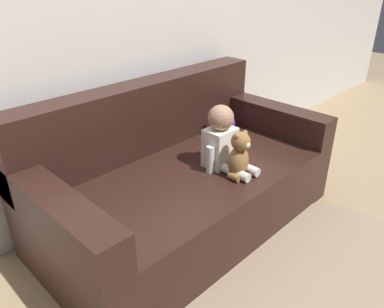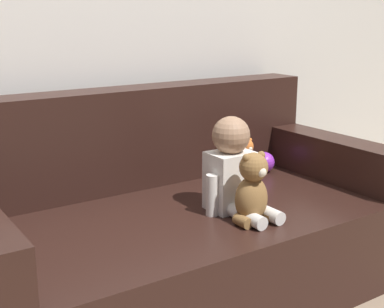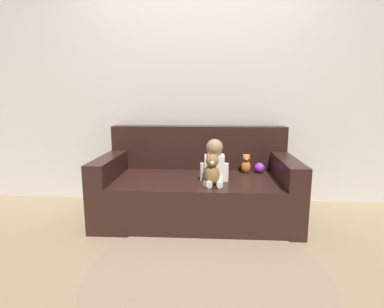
% 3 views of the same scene
% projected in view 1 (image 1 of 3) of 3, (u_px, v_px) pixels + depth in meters
% --- Properties ---
extents(ground_plane, '(12.00, 12.00, 0.00)m').
position_uv_depth(ground_plane, '(188.00, 222.00, 2.33)').
color(ground_plane, '#9E8460').
extents(couch, '(1.75, 0.92, 0.82)m').
position_uv_depth(couch, '(180.00, 180.00, 2.24)').
color(couch, black).
rests_on(couch, ground_plane).
extents(person_baby, '(0.25, 0.32, 0.37)m').
position_uv_depth(person_baby, '(222.00, 141.00, 2.10)').
color(person_baby, white).
rests_on(person_baby, couch).
extents(teddy_bear_brown, '(0.15, 0.12, 0.26)m').
position_uv_depth(teddy_bear_brown, '(239.00, 156.00, 2.02)').
color(teddy_bear_brown, olive).
rests_on(teddy_bear_brown, couch).
extents(plush_toy_side, '(0.09, 0.09, 0.19)m').
position_uv_depth(plush_toy_side, '(217.00, 123.00, 2.52)').
color(plush_toy_side, orange).
rests_on(plush_toy_side, couch).
extents(toy_ball, '(0.10, 0.10, 0.10)m').
position_uv_depth(toy_ball, '(228.00, 123.00, 2.63)').
color(toy_ball, purple).
rests_on(toy_ball, couch).
extents(floor_rug, '(1.54, 1.54, 0.01)m').
position_uv_depth(floor_rug, '(334.00, 293.00, 1.82)').
color(floor_rug, gray).
rests_on(floor_rug, ground_plane).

